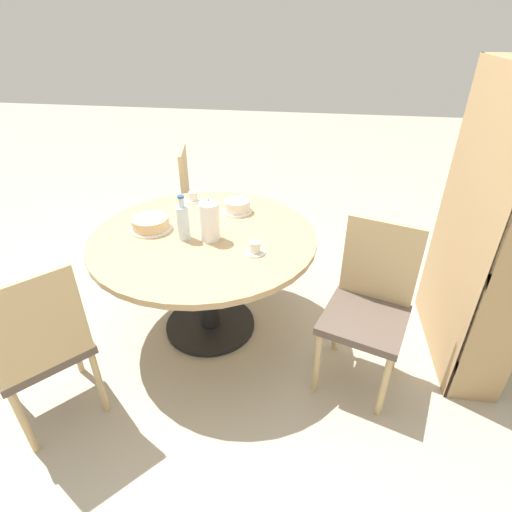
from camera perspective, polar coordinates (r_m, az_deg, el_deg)
The scene contains 12 objects.
ground_plane at distance 2.80m, azimuth -6.48°, elevation -9.87°, with size 14.00×14.00×0.00m, color #B2A893.
dining_table at distance 2.47m, azimuth -7.25°, elevation 0.05°, with size 1.34×1.34×0.71m.
chair_a at distance 2.24m, azimuth 15.81°, elevation -6.72°, with size 0.53×0.53×0.94m.
chair_b at distance 3.39m, azimuth -7.66°, elevation 7.83°, with size 0.50×0.50×0.94m.
chair_c at distance 2.18m, azimuth -28.50°, elevation -11.16°, with size 0.59×0.59×0.94m.
bookshelf at distance 2.48m, azimuth 29.83°, elevation 2.97°, with size 0.87×0.28×1.66m.
coffee_pot at distance 2.28m, azimuth -6.66°, elevation 5.07°, with size 0.11×0.11×0.26m.
water_bottle at distance 2.32m, azimuth -10.36°, elevation 4.86°, with size 0.07×0.07×0.27m.
cake_main at distance 2.50m, azimuth -14.82°, elevation 4.47°, with size 0.25×0.25×0.08m.
cake_second at distance 2.64m, azimuth -2.68°, elevation 7.10°, with size 0.20×0.20×0.08m.
cup_a at distance 2.84m, azimuth -8.96°, elevation 8.26°, with size 0.11×0.11×0.07m.
cup_b at distance 2.17m, azimuth -0.14°, elevation 1.06°, with size 0.11×0.11×0.07m.
Camera 1 is at (2.02, 0.63, 1.83)m, focal length 28.00 mm.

